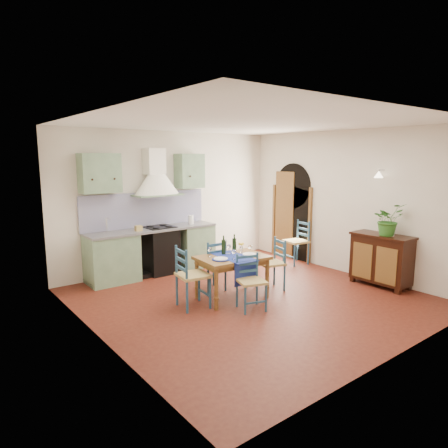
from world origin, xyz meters
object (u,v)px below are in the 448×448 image
at_px(dining_table, 232,261).
at_px(chair_near, 251,281).
at_px(potted_plant, 388,220).
at_px(sideboard, 381,258).

bearing_deg(dining_table, chair_near, -98.16).
distance_m(dining_table, potted_plant, 2.82).
xyz_separation_m(dining_table, sideboard, (2.50, -1.12, -0.11)).
height_order(dining_table, sideboard, dining_table).
bearing_deg(potted_plant, chair_near, 164.84).
bearing_deg(dining_table, potted_plant, -26.26).
height_order(chair_near, potted_plant, potted_plant).
distance_m(dining_table, sideboard, 2.74).
bearing_deg(chair_near, potted_plant, -15.16).
xyz_separation_m(dining_table, potted_plant, (2.47, -1.22, 0.59)).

